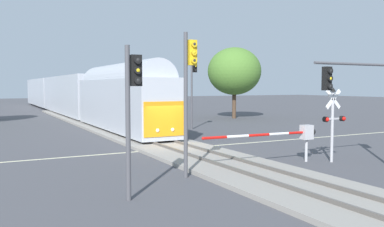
% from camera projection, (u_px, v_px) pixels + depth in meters
% --- Properties ---
extents(ground_plane, '(220.00, 220.00, 0.00)m').
position_uv_depth(ground_plane, '(173.00, 149.00, 23.85)').
color(ground_plane, '#47474C').
extents(road_centre_stripe, '(44.00, 0.20, 0.01)m').
position_uv_depth(road_centre_stripe, '(173.00, 149.00, 23.85)').
color(road_centre_stripe, beige).
rests_on(road_centre_stripe, ground).
extents(railway_track, '(4.40, 80.00, 0.32)m').
position_uv_depth(railway_track, '(173.00, 147.00, 23.85)').
color(railway_track, gray).
rests_on(railway_track, ground).
extents(commuter_train, '(3.04, 65.63, 5.16)m').
position_uv_depth(commuter_train, '(68.00, 94.00, 51.98)').
color(commuter_train, '#B2B7C1').
rests_on(commuter_train, railway_track).
extents(crossing_gate_near, '(6.38, 0.40, 1.80)m').
position_uv_depth(crossing_gate_near, '(294.00, 134.00, 19.41)').
color(crossing_gate_near, '#B7B7BC').
rests_on(crossing_gate_near, ground).
extents(crossing_signal_mast, '(1.36, 0.44, 3.64)m').
position_uv_depth(crossing_signal_mast, '(333.00, 116.00, 19.55)').
color(crossing_signal_mast, '#B2B2B7').
rests_on(crossing_signal_mast, ground).
extents(traffic_signal_near_right, '(5.16, 0.38, 4.91)m').
position_uv_depth(traffic_signal_near_right, '(369.00, 86.00, 18.25)').
color(traffic_signal_near_right, '#4C4C51').
rests_on(traffic_signal_near_right, ground).
extents(traffic_signal_far_side, '(0.53, 0.38, 6.16)m').
position_uv_depth(traffic_signal_far_side, '(193.00, 81.00, 34.39)').
color(traffic_signal_far_side, '#4C4C51').
rests_on(traffic_signal_far_side, ground).
extents(traffic_signal_median, '(0.53, 0.38, 5.82)m').
position_uv_depth(traffic_signal_median, '(189.00, 81.00, 16.14)').
color(traffic_signal_median, '#4C4C51').
rests_on(traffic_signal_median, ground).
extents(traffic_signal_near_left, '(0.53, 0.38, 4.99)m').
position_uv_depth(traffic_signal_near_left, '(132.00, 97.00, 12.94)').
color(traffic_signal_near_left, '#4C4C51').
rests_on(traffic_signal_near_left, ground).
extents(maple_right_background, '(6.06, 6.06, 8.07)m').
position_uv_depth(maple_right_background, '(234.00, 71.00, 46.07)').
color(maple_right_background, '#4C3828').
rests_on(maple_right_background, ground).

